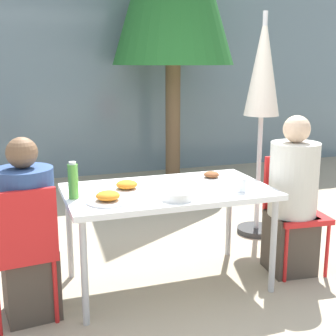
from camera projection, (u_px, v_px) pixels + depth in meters
The scene contains 14 objects.
ground_plane at pixel (168, 284), 3.46m from camera, with size 24.00×24.00×0.00m, color tan.
building_facade at pixel (82, 69), 6.51m from camera, with size 10.00×0.20×3.00m.
dining_table at pixel (168, 196), 3.31m from camera, with size 1.44×0.82×0.73m.
chair_left at pixel (22, 244), 2.84m from camera, with size 0.44×0.44×0.88m.
person_left at pixel (28, 235), 2.92m from camera, with size 0.36×0.36×1.17m.
chair_right at pixel (293, 203), 3.65m from camera, with size 0.44×0.44×0.88m.
person_right at pixel (292, 201), 3.55m from camera, with size 0.37×0.37×1.22m.
closed_umbrella at pixel (263, 78), 4.17m from camera, with size 0.36×0.36×2.04m.
plate_0 at pixel (127, 187), 3.24m from camera, with size 0.27×0.27×0.07m.
plate_1 at pixel (108, 198), 2.97m from camera, with size 0.28×0.28×0.07m.
plate_2 at pixel (211, 176), 3.56m from camera, with size 0.21×0.21×0.06m.
bottle at pixel (73, 181), 3.04m from camera, with size 0.07×0.07×0.25m.
drinking_cup at pixel (242, 185), 3.20m from camera, with size 0.06×0.06×0.10m.
salad_bowl at pixel (178, 196), 3.03m from camera, with size 0.20×0.20×0.06m.
Camera 1 is at (-1.03, -3.01, 1.60)m, focal length 50.00 mm.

